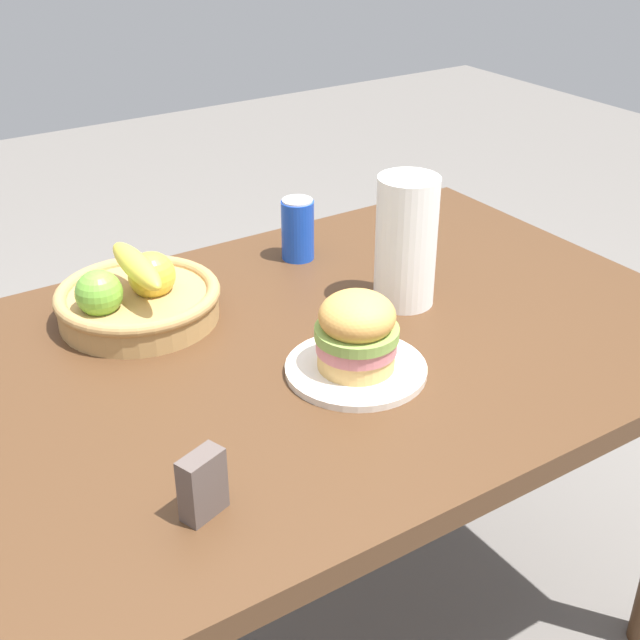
{
  "coord_description": "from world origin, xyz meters",
  "views": [
    {
      "loc": [
        -0.65,
        -1.05,
        1.48
      ],
      "look_at": [
        0.01,
        -0.04,
        0.81
      ],
      "focal_mm": 47.79,
      "sensor_mm": 36.0,
      "label": 1
    }
  ],
  "objects_px": {
    "soda_can": "(298,229)",
    "paper_towel_roll": "(406,242)",
    "plate": "(356,369)",
    "napkin_holder": "(202,485)",
    "sandwich": "(357,332)",
    "fruit_basket": "(137,297)"
  },
  "relations": [
    {
      "from": "sandwich",
      "to": "paper_towel_roll",
      "type": "relative_size",
      "value": 0.55
    },
    {
      "from": "sandwich",
      "to": "soda_can",
      "type": "xyz_separation_m",
      "value": [
        0.15,
        0.42,
        -0.01
      ]
    },
    {
      "from": "plate",
      "to": "napkin_holder",
      "type": "distance_m",
      "value": 0.39
    },
    {
      "from": "plate",
      "to": "paper_towel_roll",
      "type": "distance_m",
      "value": 0.28
    },
    {
      "from": "paper_towel_roll",
      "to": "napkin_holder",
      "type": "xyz_separation_m",
      "value": [
        -0.56,
        -0.32,
        -0.07
      ]
    },
    {
      "from": "soda_can",
      "to": "napkin_holder",
      "type": "height_order",
      "value": "soda_can"
    },
    {
      "from": "soda_can",
      "to": "paper_towel_roll",
      "type": "height_order",
      "value": "paper_towel_roll"
    },
    {
      "from": "fruit_basket",
      "to": "napkin_holder",
      "type": "bearing_deg",
      "value": -103.79
    },
    {
      "from": "plate",
      "to": "sandwich",
      "type": "bearing_deg",
      "value": 0.0
    },
    {
      "from": "soda_can",
      "to": "sandwich",
      "type": "bearing_deg",
      "value": -109.87
    },
    {
      "from": "sandwich",
      "to": "fruit_basket",
      "type": "bearing_deg",
      "value": 122.21
    },
    {
      "from": "paper_towel_roll",
      "to": "fruit_basket",
      "type": "bearing_deg",
      "value": 155.12
    },
    {
      "from": "paper_towel_roll",
      "to": "napkin_holder",
      "type": "height_order",
      "value": "paper_towel_roll"
    },
    {
      "from": "napkin_holder",
      "to": "fruit_basket",
      "type": "bearing_deg",
      "value": 56.98
    },
    {
      "from": "fruit_basket",
      "to": "napkin_holder",
      "type": "xyz_separation_m",
      "value": [
        -0.13,
        -0.52,
        0.0
      ]
    },
    {
      "from": "sandwich",
      "to": "napkin_holder",
      "type": "height_order",
      "value": "sandwich"
    },
    {
      "from": "plate",
      "to": "napkin_holder",
      "type": "height_order",
      "value": "napkin_holder"
    },
    {
      "from": "fruit_basket",
      "to": "paper_towel_roll",
      "type": "height_order",
      "value": "paper_towel_roll"
    },
    {
      "from": "fruit_basket",
      "to": "paper_towel_roll",
      "type": "bearing_deg",
      "value": -24.88
    },
    {
      "from": "soda_can",
      "to": "paper_towel_roll",
      "type": "distance_m",
      "value": 0.28
    },
    {
      "from": "paper_towel_roll",
      "to": "napkin_holder",
      "type": "relative_size",
      "value": 2.67
    },
    {
      "from": "soda_can",
      "to": "paper_towel_roll",
      "type": "relative_size",
      "value": 0.53
    }
  ]
}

